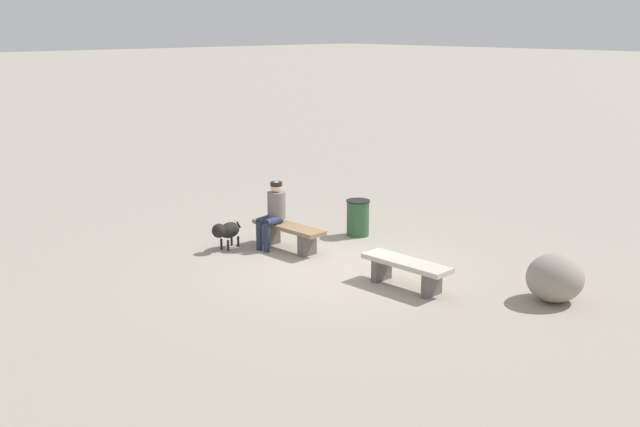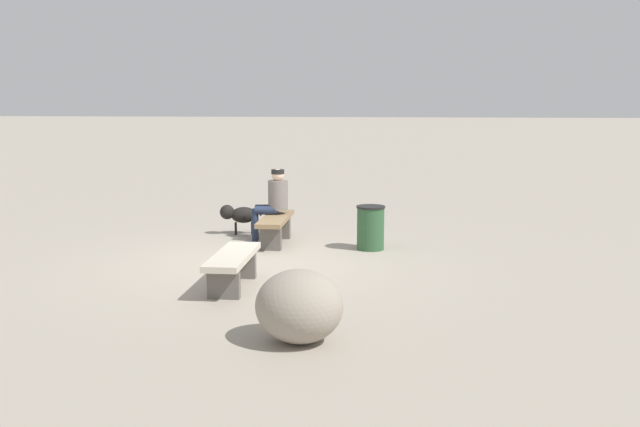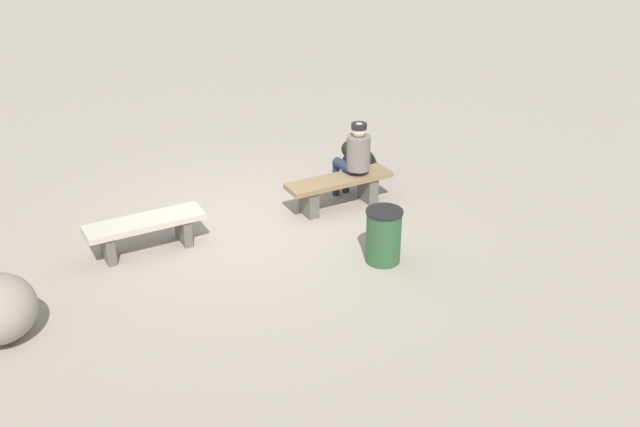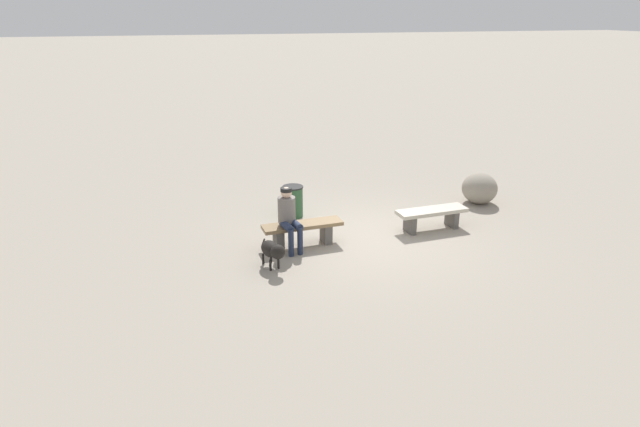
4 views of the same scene
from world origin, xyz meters
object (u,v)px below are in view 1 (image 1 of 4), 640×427
object	(u,v)px
seated_person	(274,209)
dog	(226,231)
bench_right	(289,233)
boulder	(555,278)
bench_left	(406,268)
trash_bin	(358,218)

from	to	relation	value
seated_person	dog	size ratio (longest dim) A/B	1.67
bench_right	boulder	xyz separation A→B (m)	(-4.86, -1.24, 0.05)
bench_right	dog	bearing A→B (deg)	44.78
boulder	bench_left	bearing A→B (deg)	32.01
dog	trash_bin	distance (m)	2.72
bench_left	seated_person	size ratio (longest dim) A/B	1.24
dog	boulder	bearing A→B (deg)	95.76
trash_bin	boulder	xyz separation A→B (m)	(-4.64, 0.41, 0.01)
bench_left	boulder	size ratio (longest dim) A/B	1.75
trash_bin	boulder	size ratio (longest dim) A/B	0.81
bench_left	boulder	distance (m)	2.31
bench_right	dog	size ratio (longest dim) A/B	2.15
seated_person	boulder	size ratio (longest dim) A/B	1.40
bench_left	dog	size ratio (longest dim) A/B	2.08
bench_left	bench_right	distance (m)	2.90
bench_right	bench_left	bearing A→B (deg)	178.22
seated_person	bench_right	bearing A→B (deg)	-172.06
bench_left	boulder	world-z (taller)	boulder
dog	seated_person	bearing A→B (deg)	132.47
bench_right	seated_person	xyz separation A→B (m)	(0.31, 0.10, 0.42)
bench_left	trash_bin	size ratio (longest dim) A/B	2.16
seated_person	dog	xyz separation A→B (m)	(0.49, 0.76, -0.38)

